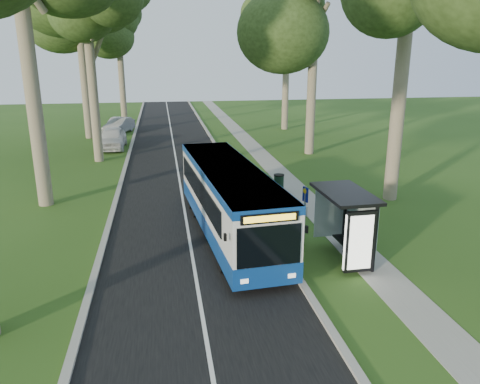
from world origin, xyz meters
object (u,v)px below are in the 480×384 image
object	(u,v)px
bus_shelter	(352,216)
car_silver	(119,126)
litter_bin	(279,183)
car_white	(112,138)
bus	(229,200)
bus_stop_sign	(305,208)

from	to	relation	value
bus_shelter	car_silver	distance (m)	33.27
litter_bin	car_white	xyz separation A→B (m)	(-10.33, 14.45, 0.33)
bus	litter_bin	distance (m)	6.93
car_white	litter_bin	bearing A→B (deg)	-53.22
bus_stop_sign	litter_bin	xyz separation A→B (m)	(0.78, 7.30, -1.01)
bus	bus_shelter	size ratio (longest dim) A/B	3.62
bus_stop_sign	car_silver	distance (m)	30.90
car_silver	car_white	bearing A→B (deg)	-71.17
car_silver	bus_stop_sign	bearing A→B (deg)	-53.56
bus_stop_sign	bus_shelter	size ratio (longest dim) A/B	0.78
bus_shelter	litter_bin	world-z (taller)	bus_shelter
bus_shelter	bus	bearing A→B (deg)	136.37
bus	car_white	size ratio (longest dim) A/B	2.27
car_white	car_silver	world-z (taller)	car_white
bus	bus_stop_sign	world-z (taller)	bus
litter_bin	bus	bearing A→B (deg)	-122.32
litter_bin	car_silver	bearing A→B (deg)	115.25
bus_shelter	bus_stop_sign	bearing A→B (deg)	116.51
bus_stop_sign	car_white	bearing A→B (deg)	95.39
bus	bus_stop_sign	xyz separation A→B (m)	(2.89, -1.51, -0.01)
car_white	car_silver	size ratio (longest dim) A/B	1.10
bus_stop_sign	litter_bin	size ratio (longest dim) A/B	2.37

